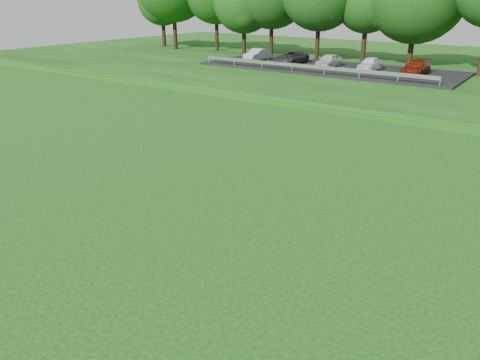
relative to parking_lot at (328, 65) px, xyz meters
The scene contains 1 object.
parking_lot is the anchor object (origin of this frame).
Camera 1 is at (-5.04, -8.33, 7.08)m, focal length 35.00 mm.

